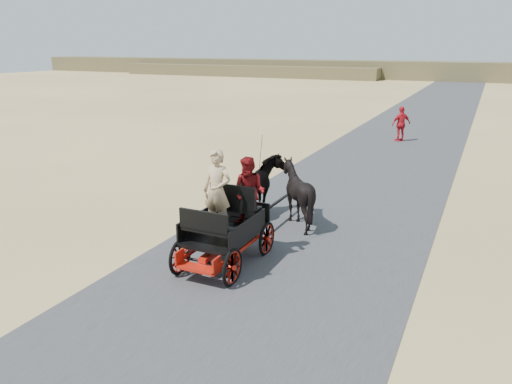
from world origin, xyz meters
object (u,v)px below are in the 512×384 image
at_px(pedestrian, 401,124).
at_px(horse_right, 297,194).
at_px(carriage, 225,247).
at_px(horse_left, 259,189).

bearing_deg(pedestrian, horse_right, 46.31).
relative_size(horse_right, pedestrian, 0.98).
xyz_separation_m(horse_right, pedestrian, (0.47, 13.36, 0.01)).
height_order(carriage, horse_left, horse_left).
bearing_deg(horse_left, horse_right, -180.00).
xyz_separation_m(horse_left, horse_right, (1.10, 0.00, 0.00)).
bearing_deg(horse_right, horse_left, 0.00).
bearing_deg(horse_right, pedestrian, -92.03).
xyz_separation_m(carriage, horse_right, (0.55, 3.00, 0.49)).
height_order(horse_right, pedestrian, pedestrian).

